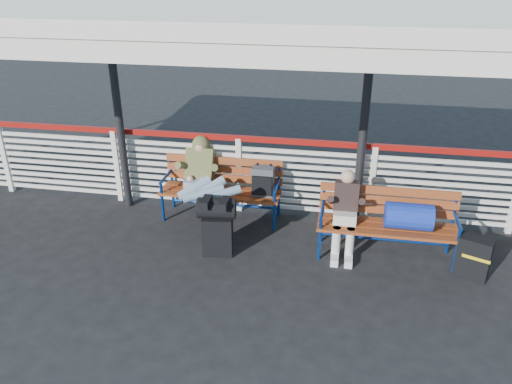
% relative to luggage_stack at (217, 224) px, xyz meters
% --- Properties ---
extents(ground, '(60.00, 60.00, 0.00)m').
position_rel_luggage_stack_xyz_m(ground, '(0.01, -0.60, -0.45)').
color(ground, black).
rests_on(ground, ground).
extents(fence, '(12.08, 0.08, 1.24)m').
position_rel_luggage_stack_xyz_m(fence, '(0.01, 1.30, 0.21)').
color(fence, silver).
rests_on(fence, ground).
extents(canopy, '(12.60, 3.60, 3.16)m').
position_rel_luggage_stack_xyz_m(canopy, '(0.01, 0.27, 2.59)').
color(canopy, silver).
rests_on(canopy, ground).
extents(luggage_stack, '(0.53, 0.34, 0.82)m').
position_rel_luggage_stack_xyz_m(luggage_stack, '(0.00, 0.00, 0.00)').
color(luggage_stack, black).
rests_on(luggage_stack, ground).
extents(bench_left, '(1.80, 0.56, 0.92)m').
position_rel_luggage_stack_xyz_m(bench_left, '(-0.02, 1.03, 0.14)').
color(bench_left, '#9D441E').
rests_on(bench_left, ground).
extents(bench_right, '(1.80, 0.56, 0.92)m').
position_rel_luggage_stack_xyz_m(bench_right, '(2.33, 0.35, 0.15)').
color(bench_right, '#9D441E').
rests_on(bench_right, ground).
extents(traveler_man, '(0.94, 1.59, 0.77)m').
position_rel_luggage_stack_xyz_m(traveler_man, '(-0.35, 0.66, 0.26)').
color(traveler_man, '#859BB3').
rests_on(traveler_man, ground).
extents(companion_person, '(0.32, 0.66, 1.15)m').
position_rel_luggage_stack_xyz_m(companion_person, '(1.65, 0.35, 0.15)').
color(companion_person, beige).
rests_on(companion_person, ground).
extents(suitcase_side, '(0.45, 0.37, 0.55)m').
position_rel_luggage_stack_xyz_m(suitcase_side, '(3.25, 0.05, -0.17)').
color(suitcase_side, black).
rests_on(suitcase_side, ground).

